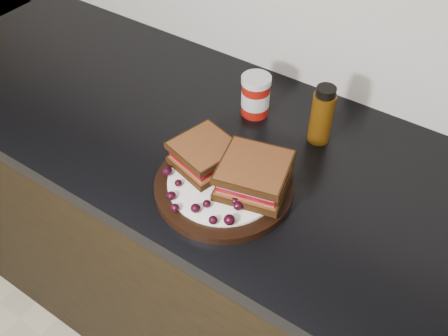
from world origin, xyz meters
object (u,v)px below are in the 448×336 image
at_px(plate, 224,186).
at_px(oil_bottle, 322,115).
at_px(condiment_jar, 256,96).
at_px(sandwich_left, 205,154).

distance_m(plate, oil_bottle, 0.27).
height_order(plate, oil_bottle, oil_bottle).
relative_size(condiment_jar, oil_bottle, 0.72).
xyz_separation_m(plate, oil_bottle, (0.09, 0.24, 0.06)).
relative_size(plate, sandwich_left, 2.43).
height_order(sandwich_left, oil_bottle, oil_bottle).
bearing_deg(condiment_jar, oil_bottle, 0.05).
height_order(condiment_jar, oil_bottle, oil_bottle).
bearing_deg(sandwich_left, oil_bottle, 71.68).
distance_m(plate, condiment_jar, 0.26).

